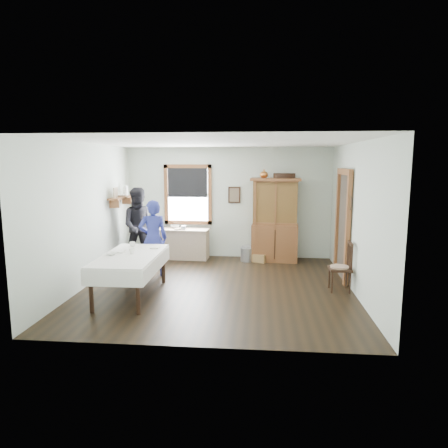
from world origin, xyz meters
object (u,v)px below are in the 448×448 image
Objects in this scene: dining_table at (131,276)px; spindle_chair at (340,266)px; work_counter at (183,244)px; wicker_basket at (259,258)px; figure_dark at (141,229)px; pail at (247,254)px; china_hutch at (275,220)px; woman_blue at (153,241)px.

dining_table is 3.77m from spindle_chair.
wicker_basket is at bearing -2.40° from work_counter.
figure_dark is at bearing 102.53° from dining_table.
spindle_chair is at bearing -49.43° from pail.
pail is at bearing -167.32° from china_hutch.
woman_blue is at bearing 86.97° from dining_table.
china_hutch is at bearing 47.24° from dining_table.
woman_blue is (-1.88, -1.45, 0.57)m from pail.
pail is at bearing 54.27° from dining_table.
spindle_chair is at bearing -53.74° from wicker_basket.
dining_table reaches higher than work_counter.
woman_blue is (-2.18, -1.39, 0.64)m from wicker_basket.
dining_table is (-0.36, -2.83, 0.01)m from work_counter.
dining_table is 1.28× the size of woman_blue.
china_hutch is 2.98m from woman_blue.
china_hutch is at bearing 23.97° from wicker_basket.
spindle_chair reaches higher than dining_table.
work_counter is at bearing 174.58° from wicker_basket.
spindle_chair is at bearing 151.78° from woman_blue.
pail is (-1.77, 2.07, -0.30)m from spindle_chair.
china_hutch is 1.05× the size of dining_table.
wicker_basket is (-0.36, -0.16, -0.89)m from china_hutch.
figure_dark reaches higher than spindle_chair.
china_hutch is at bearing -6.95° from figure_dark.
china_hutch is 3.15m from figure_dark.
pail is 2.58m from figure_dark.
work_counter is 2.85m from dining_table.
work_counter reaches higher than pail.
china_hutch reaches higher than work_counter.
dining_table is 3.34m from pail.
dining_table is 5.72× the size of pail.
wicker_basket is at bearing -10.73° from pail.
work_counter is 4.01m from spindle_chair.
wicker_basket is at bearing 49.78° from dining_table.
work_counter is 1.91m from wicker_basket.
pail is 2.44m from woman_blue.
spindle_chair reaches higher than pail.
china_hutch reaches higher than figure_dark.
china_hutch is at bearing 2.51° from work_counter.
dining_table is 5.73× the size of wicker_basket.
woman_blue is (-3.65, 0.62, 0.27)m from spindle_chair.
figure_dark reaches higher than wicker_basket.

